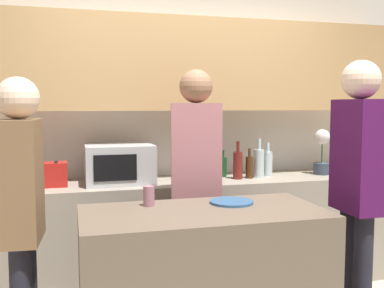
{
  "coord_description": "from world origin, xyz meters",
  "views": [
    {
      "loc": [
        -0.88,
        -2.09,
        1.49
      ],
      "look_at": [
        -0.18,
        0.51,
        1.26
      ],
      "focal_mm": 42.0,
      "sensor_mm": 36.0,
      "label": 1
    }
  ],
  "objects": [
    {
      "name": "back_wall",
      "position": [
        0.0,
        1.66,
        1.54
      ],
      "size": [
        6.4,
        0.4,
        2.7
      ],
      "color": "silver",
      "rests_on": "ground_plane"
    },
    {
      "name": "back_counter",
      "position": [
        0.0,
        1.39,
        0.44
      ],
      "size": [
        3.6,
        0.62,
        0.89
      ],
      "color": "gray",
      "rests_on": "ground_plane"
    },
    {
      "name": "microwave",
      "position": [
        -0.53,
        1.37,
        1.04
      ],
      "size": [
        0.52,
        0.39,
        0.3
      ],
      "color": "#B7BABC",
      "rests_on": "back_counter"
    },
    {
      "name": "toaster",
      "position": [
        -1.05,
        1.37,
        0.98
      ],
      "size": [
        0.26,
        0.16,
        0.18
      ],
      "color": "#B21E19",
      "rests_on": "back_counter"
    },
    {
      "name": "potted_plant",
      "position": [
        1.23,
        1.37,
        1.09
      ],
      "size": [
        0.14,
        0.14,
        0.4
      ],
      "color": "#333D4C",
      "rests_on": "back_counter"
    },
    {
      "name": "bottle_0",
      "position": [
        0.26,
        1.43,
        1.01
      ],
      "size": [
        0.07,
        0.07,
        0.31
      ],
      "color": "black",
      "rests_on": "back_counter"
    },
    {
      "name": "bottle_1",
      "position": [
        0.35,
        1.48,
        0.98
      ],
      "size": [
        0.07,
        0.07,
        0.23
      ],
      "color": "#194723",
      "rests_on": "back_counter"
    },
    {
      "name": "bottle_2",
      "position": [
        0.43,
        1.33,
        1.01
      ],
      "size": [
        0.08,
        0.08,
        0.31
      ],
      "color": "maroon",
      "rests_on": "back_counter"
    },
    {
      "name": "bottle_3",
      "position": [
        0.54,
        1.34,
        0.98
      ],
      "size": [
        0.06,
        0.06,
        0.25
      ],
      "color": "#472814",
      "rests_on": "back_counter"
    },
    {
      "name": "bottle_4",
      "position": [
        0.64,
        1.38,
        1.01
      ],
      "size": [
        0.09,
        0.09,
        0.32
      ],
      "color": "silver",
      "rests_on": "back_counter"
    },
    {
      "name": "bottle_5",
      "position": [
        0.74,
        1.42,
        1.0
      ],
      "size": [
        0.08,
        0.08,
        0.29
      ],
      "color": "silver",
      "rests_on": "back_counter"
    },
    {
      "name": "plate_on_island",
      "position": [
        0.03,
        0.39,
        0.92
      ],
      "size": [
        0.26,
        0.26,
        0.01
      ],
      "color": "#2D5684",
      "rests_on": "kitchen_island"
    },
    {
      "name": "cup_0",
      "position": [
        -0.46,
        0.45,
        0.97
      ],
      "size": [
        0.07,
        0.07,
        0.12
      ],
      "color": "#9F6978",
      "rests_on": "kitchen_island"
    },
    {
      "name": "person_left",
      "position": [
        0.78,
        0.23,
        1.06
      ],
      "size": [
        0.23,
        0.35,
        1.76
      ],
      "rotation": [
        0.0,
        0.0,
        1.54
      ],
      "color": "black",
      "rests_on": "ground_plane"
    },
    {
      "name": "person_center",
      "position": [
        -0.06,
        0.85,
        1.04
      ],
      "size": [
        0.37,
        0.25,
        1.74
      ],
      "rotation": [
        0.0,
        0.0,
        -3.34
      ],
      "color": "black",
      "rests_on": "ground_plane"
    },
    {
      "name": "person_right",
      "position": [
        -1.14,
        0.32,
        0.97
      ],
      "size": [
        0.22,
        0.35,
        1.64
      ],
      "rotation": [
        0.0,
        0.0,
        -1.64
      ],
      "color": "black",
      "rests_on": "ground_plane"
    }
  ]
}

